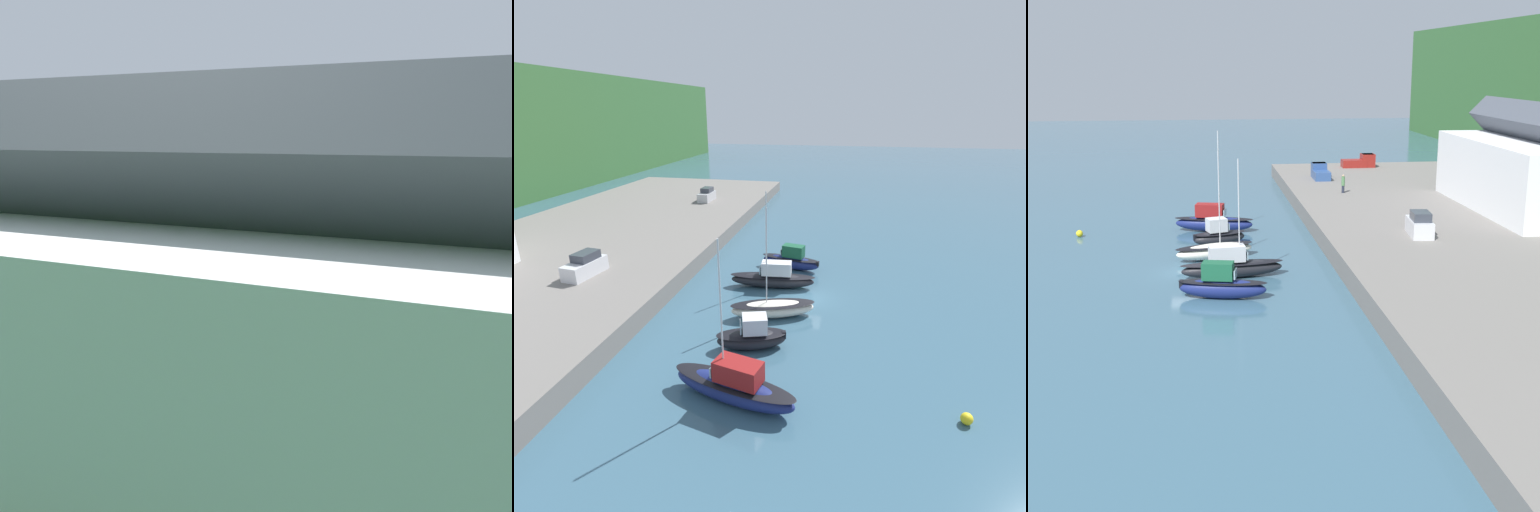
{
  "view_description": "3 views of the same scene",
  "coord_description": "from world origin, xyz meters",
  "views": [
    {
      "loc": [
        -22.59,
        49.77,
        11.19
      ],
      "look_at": [
        0.97,
        6.28,
        2.7
      ],
      "focal_mm": 50.0,
      "sensor_mm": 36.0,
      "label": 1
    },
    {
      "loc": [
        -33.03,
        -3.53,
        16.32
      ],
      "look_at": [
        4.32,
        4.49,
        2.15
      ],
      "focal_mm": 28.0,
      "sensor_mm": 36.0,
      "label": 2
    },
    {
      "loc": [
        55.63,
        1.24,
        16.44
      ],
      "look_at": [
        4.81,
        7.39,
        2.5
      ],
      "focal_mm": 50.0,
      "sensor_mm": 36.0,
      "label": 3
    }
  ],
  "objects": [
    {
      "name": "moored_boat_2",
      "position": [
        -4.13,
        2.44,
        0.74
      ],
      "size": [
        4.17,
        7.3,
        9.29
      ],
      "rotation": [
        0.0,
        0.0,
        0.33
      ],
      "color": "white",
      "rests_on": "ground_plane"
    },
    {
      "name": "parked_car_0",
      "position": [
        -3.23,
        20.32,
        2.71
      ],
      "size": [
        4.37,
        2.24,
        2.16
      ],
      "rotation": [
        0.0,
        0.0,
        1.46
      ],
      "color": "silver",
      "rests_on": "quay_promenade"
    },
    {
      "name": "ground_plane",
      "position": [
        0.0,
        0.0,
        0.0
      ],
      "size": [
        320.0,
        320.0,
        0.0
      ],
      "primitive_type": "plane",
      "color": "#385B70"
    },
    {
      "name": "moored_boat_4",
      "position": [
        6.64,
        2.66,
        0.98
      ],
      "size": [
        2.91,
        6.67,
        2.68
      ],
      "rotation": [
        0.0,
        0.0,
        -0.2
      ],
      "color": "navy",
      "rests_on": "ground_plane"
    },
    {
      "name": "moored_boat_1",
      "position": [
        -8.97,
        2.95,
        0.93
      ],
      "size": [
        3.36,
        5.4,
        2.55
      ],
      "rotation": [
        0.0,
        0.0,
        0.31
      ],
      "color": "black",
      "rests_on": "ground_plane"
    },
    {
      "name": "quay_promenade",
      "position": [
        0.0,
        27.16,
        0.89
      ],
      "size": [
        99.5,
        30.09,
        1.79
      ],
      "color": "slate",
      "rests_on": "ground_plane"
    },
    {
      "name": "moored_boat_0",
      "position": [
        -14.64,
        2.59,
        1.04
      ],
      "size": [
        3.66,
        8.22,
        10.03
      ],
      "rotation": [
        0.0,
        0.0,
        -0.22
      ],
      "color": "navy",
      "rests_on": "ground_plane"
    },
    {
      "name": "mooring_buoy_0",
      "position": [
        -13.75,
        -10.45,
        0.33
      ],
      "size": [
        0.67,
        0.67,
        0.67
      ],
      "color": "yellow",
      "rests_on": "ground_plane"
    },
    {
      "name": "harbor_clubhouse",
      "position": [
        -13.18,
        34.54,
        5.81
      ],
      "size": [
        23.81,
        10.99,
        10.95
      ],
      "color": "white",
      "rests_on": "quay_promenade"
    },
    {
      "name": "moored_boat_3",
      "position": [
        1.59,
        3.6,
        0.96
      ],
      "size": [
        2.64,
        8.33,
        9.37
      ],
      "rotation": [
        0.0,
        0.0,
        0.1
      ],
      "color": "black",
      "rests_on": "ground_plane"
    }
  ]
}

